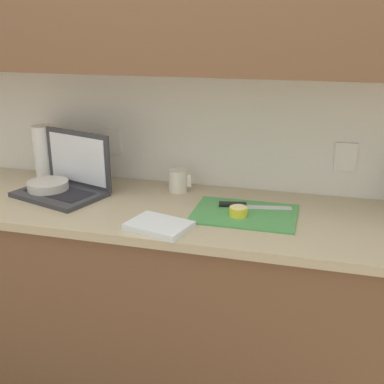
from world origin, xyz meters
TOP-DOWN VIEW (x-y plane):
  - ground_plane at (0.00, 0.00)m, footprint 12.00×12.00m
  - wall_back at (0.00, 0.24)m, footprint 5.20×0.38m
  - counter_unit at (-0.02, 0.00)m, footprint 2.52×0.63m
  - laptop at (-0.44, 0.05)m, footprint 0.43×0.35m
  - cutting_board at (0.36, -0.00)m, footprint 0.40×0.29m
  - knife at (0.34, 0.06)m, footprint 0.29×0.08m
  - lemon_half_cut at (0.34, -0.04)m, footprint 0.07×0.07m
  - measuring_cup at (0.02, 0.20)m, footprint 0.10×0.08m
  - bowl_white at (-0.52, 0.02)m, footprint 0.18×0.18m
  - paper_towel_roll at (-0.65, 0.22)m, footprint 0.10×0.10m
  - dish_towel at (0.08, -0.22)m, footprint 0.25×0.21m

SIDE VIEW (x-z plane):
  - ground_plane at x=0.00m, z-range 0.00..0.00m
  - counter_unit at x=-0.02m, z-range 0.01..0.91m
  - cutting_board at x=0.36m, z-range 0.90..0.91m
  - dish_towel at x=0.08m, z-range 0.90..0.92m
  - knife at x=0.34m, z-range 0.90..0.93m
  - lemon_half_cut at x=0.34m, z-range 0.91..0.94m
  - bowl_white at x=-0.52m, z-range 0.90..0.96m
  - measuring_cup at x=0.02m, z-range 0.90..1.00m
  - laptop at x=-0.44m, z-range 0.83..1.09m
  - paper_towel_roll at x=-0.65m, z-range 0.90..1.16m
  - wall_back at x=0.00m, z-range 0.26..2.86m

